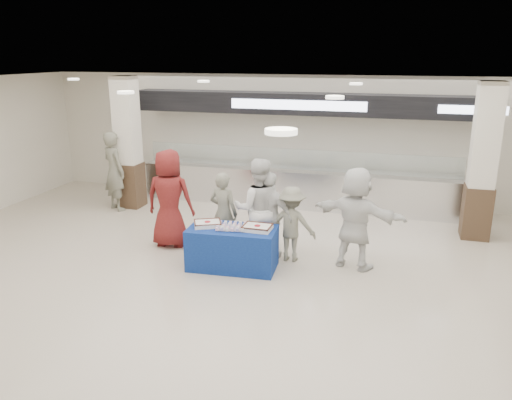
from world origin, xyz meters
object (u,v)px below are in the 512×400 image
(chef_tall, at_px, (258,209))
(civilian_white, at_px, (356,218))
(sheet_cake_left, at_px, (208,223))
(civilian_maroon, at_px, (169,199))
(display_table, at_px, (232,248))
(chef_short, at_px, (270,216))
(soldier_a, at_px, (224,213))
(soldier_bg, at_px, (114,171))
(soldier_b, at_px, (291,224))
(cupcake_tray, at_px, (231,227))
(sheet_cake_right, at_px, (257,227))

(chef_tall, distance_m, civilian_white, 1.78)
(sheet_cake_left, distance_m, civilian_maroon, 1.29)
(display_table, distance_m, civilian_maroon, 1.79)
(chef_short, bearing_deg, soldier_a, 17.46)
(soldier_bg, bearing_deg, sheet_cake_left, 173.58)
(sheet_cake_left, distance_m, civilian_white, 2.62)
(soldier_b, bearing_deg, civilian_white, -179.07)
(cupcake_tray, height_order, chef_tall, chef_tall)
(sheet_cake_right, height_order, chef_tall, chef_tall)
(sheet_cake_right, bearing_deg, soldier_b, 51.58)
(chef_short, xyz_separation_m, civilian_white, (1.55, 0.00, 0.10))
(display_table, distance_m, soldier_b, 1.18)
(display_table, height_order, chef_tall, chef_tall)
(soldier_a, bearing_deg, sheet_cake_right, 155.58)
(sheet_cake_left, relative_size, sheet_cake_right, 1.18)
(chef_tall, xyz_separation_m, chef_short, (0.23, 0.00, -0.12))
(sheet_cake_left, xyz_separation_m, sheet_cake_right, (0.91, 0.04, 0.00))
(soldier_a, distance_m, soldier_bg, 3.95)
(display_table, distance_m, soldier_a, 0.86)
(cupcake_tray, xyz_separation_m, chef_short, (0.53, 0.66, 0.04))
(civilian_maroon, relative_size, civilian_white, 1.05)
(sheet_cake_left, relative_size, chef_tall, 0.31)
(sheet_cake_left, height_order, sheet_cake_right, sheet_cake_right)
(display_table, bearing_deg, chef_short, 46.80)
(chef_short, relative_size, civilian_white, 0.89)
(sheet_cake_left, height_order, chef_tall, chef_tall)
(soldier_a, relative_size, soldier_b, 1.13)
(soldier_a, xyz_separation_m, civilian_white, (2.47, 0.00, 0.13))
(soldier_a, relative_size, chef_short, 0.97)
(cupcake_tray, bearing_deg, soldier_b, 35.05)
(display_table, xyz_separation_m, sheet_cake_left, (-0.46, -0.00, 0.42))
(soldier_b, relative_size, soldier_bg, 0.73)
(civilian_maroon, bearing_deg, chef_tall, 174.46)
(display_table, distance_m, sheet_cake_right, 0.62)
(soldier_b, bearing_deg, civilian_maroon, -0.57)
(sheet_cake_left, height_order, soldier_b, soldier_b)
(soldier_a, bearing_deg, soldier_b, -168.65)
(sheet_cake_right, bearing_deg, soldier_a, 144.23)
(soldier_a, bearing_deg, sheet_cake_left, 94.78)
(chef_short, distance_m, soldier_b, 0.42)
(civilian_maroon, height_order, soldier_b, civilian_maroon)
(sheet_cake_right, bearing_deg, sheet_cake_left, -177.57)
(sheet_cake_left, bearing_deg, soldier_a, 83.43)
(cupcake_tray, bearing_deg, chef_short, 50.92)
(cupcake_tray, distance_m, soldier_bg, 4.62)
(display_table, relative_size, soldier_b, 1.10)
(cupcake_tray, distance_m, chef_tall, 0.74)
(sheet_cake_right, distance_m, cupcake_tray, 0.46)
(soldier_bg, bearing_deg, civilian_white, -167.38)
(cupcake_tray, xyz_separation_m, soldier_bg, (-3.85, 2.55, 0.18))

